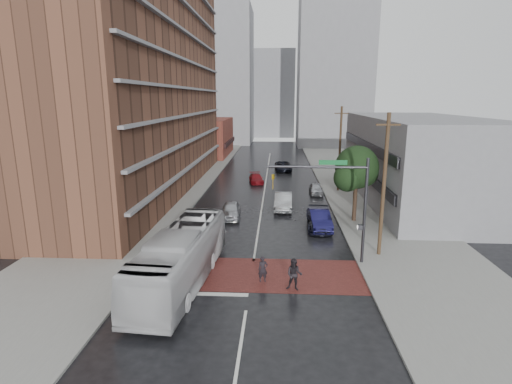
# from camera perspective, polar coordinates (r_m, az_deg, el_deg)

# --- Properties ---
(ground) EXTENTS (160.00, 160.00, 0.00)m
(ground) POSITION_cam_1_polar(r_m,az_deg,el_deg) (25.43, -0.71, -12.12)
(ground) COLOR black
(ground) RESTS_ON ground
(crosswalk) EXTENTS (14.00, 5.00, 0.02)m
(crosswalk) POSITION_cam_1_polar(r_m,az_deg,el_deg) (25.87, -0.64, -11.62)
(crosswalk) COLOR maroon
(crosswalk) RESTS_ON ground
(sidewalk_west) EXTENTS (9.00, 90.00, 0.15)m
(sidewalk_west) POSITION_cam_1_polar(r_m,az_deg,el_deg) (50.84, -11.82, 0.69)
(sidewalk_west) COLOR gray
(sidewalk_west) RESTS_ON ground
(sidewalk_east) EXTENTS (9.00, 90.00, 0.15)m
(sidewalk_east) POSITION_cam_1_polar(r_m,az_deg,el_deg) (50.12, 14.50, 0.37)
(sidewalk_east) COLOR gray
(sidewalk_east) RESTS_ON ground
(apartment_block) EXTENTS (10.00, 44.00, 28.00)m
(apartment_block) POSITION_cam_1_polar(r_m,az_deg,el_deg) (49.53, -15.83, 16.38)
(apartment_block) COLOR brown
(apartment_block) RESTS_ON ground
(storefront_west) EXTENTS (8.00, 16.00, 7.00)m
(storefront_west) POSITION_cam_1_polar(r_m,az_deg,el_deg) (78.46, -6.88, 7.77)
(storefront_west) COLOR brown
(storefront_west) RESTS_ON ground
(building_east) EXTENTS (11.00, 26.00, 9.00)m
(building_east) POSITION_cam_1_polar(r_m,az_deg,el_deg) (45.89, 22.17, 4.27)
(building_east) COLOR gray
(building_east) RESTS_ON ground
(distant_tower_west) EXTENTS (18.00, 16.00, 32.00)m
(distant_tower_west) POSITION_cam_1_polar(r_m,az_deg,el_deg) (102.24, -5.83, 16.07)
(distant_tower_west) COLOR gray
(distant_tower_west) RESTS_ON ground
(distant_tower_east) EXTENTS (16.00, 14.00, 36.00)m
(distant_tower_east) POSITION_cam_1_polar(r_m,az_deg,el_deg) (95.99, 11.10, 17.28)
(distant_tower_east) COLOR gray
(distant_tower_east) RESTS_ON ground
(distant_tower_center) EXTENTS (12.00, 10.00, 24.00)m
(distant_tower_center) POSITION_cam_1_polar(r_m,az_deg,el_deg) (117.93, 2.47, 13.80)
(distant_tower_center) COLOR gray
(distant_tower_center) RESTS_ON ground
(street_tree) EXTENTS (4.20, 4.10, 6.90)m
(street_tree) POSITION_cam_1_polar(r_m,az_deg,el_deg) (36.16, 14.20, 3.04)
(street_tree) COLOR #332319
(street_tree) RESTS_ON ground
(signal_mast) EXTENTS (6.50, 0.30, 7.20)m
(signal_mast) POSITION_cam_1_polar(r_m,az_deg,el_deg) (26.50, 12.35, -0.50)
(signal_mast) COLOR #2D2D33
(signal_mast) RESTS_ON ground
(utility_pole_near) EXTENTS (1.60, 0.26, 10.00)m
(utility_pole_near) POSITION_cam_1_polar(r_m,az_deg,el_deg) (28.46, 17.80, 0.94)
(utility_pole_near) COLOR #473321
(utility_pole_near) RESTS_ON ground
(utility_pole_far) EXTENTS (1.60, 0.26, 10.00)m
(utility_pole_far) POSITION_cam_1_polar(r_m,az_deg,el_deg) (47.82, 11.89, 6.07)
(utility_pole_far) COLOR #473321
(utility_pole_far) RESTS_ON ground
(transit_bus) EXTENTS (3.74, 12.19, 3.34)m
(transit_bus) POSITION_cam_1_polar(r_m,az_deg,el_deg) (24.45, -10.65, -9.15)
(transit_bus) COLOR silver
(transit_bus) RESTS_ON ground
(pedestrian_a) EXTENTS (0.67, 0.52, 1.62)m
(pedestrian_a) POSITION_cam_1_polar(r_m,az_deg,el_deg) (24.57, 0.99, -10.98)
(pedestrian_a) COLOR black
(pedestrian_a) RESTS_ON ground
(pedestrian_b) EXTENTS (1.06, 0.89, 1.92)m
(pedestrian_b) POSITION_cam_1_polar(r_m,az_deg,el_deg) (23.64, 5.49, -11.67)
(pedestrian_b) COLOR black
(pedestrian_b) RESTS_ON ground
(car_travel_a) EXTENTS (1.94, 4.36, 1.46)m
(car_travel_a) POSITION_cam_1_polar(r_m,az_deg,el_deg) (37.23, -3.63, -2.62)
(car_travel_a) COLOR #A7A9AF
(car_travel_a) RESTS_ON ground
(car_travel_b) EXTENTS (1.87, 4.98, 1.63)m
(car_travel_b) POSITION_cam_1_polar(r_m,az_deg,el_deg) (40.09, 3.92, -1.34)
(car_travel_b) COLOR #B9BDC1
(car_travel_b) RESTS_ON ground
(car_travel_c) EXTENTS (2.31, 4.31, 1.19)m
(car_travel_c) POSITION_cam_1_polar(r_m,az_deg,el_deg) (52.44, 0.03, 1.94)
(car_travel_c) COLOR maroon
(car_travel_c) RESTS_ON ground
(suv_travel) EXTENTS (2.71, 5.30, 1.43)m
(suv_travel) POSITION_cam_1_polar(r_m,az_deg,el_deg) (61.45, 3.92, 3.70)
(suv_travel) COLOR black
(suv_travel) RESTS_ON ground
(car_parked_near) EXTENTS (1.92, 4.87, 1.58)m
(car_parked_near) POSITION_cam_1_polar(r_m,az_deg,el_deg) (34.63, 9.05, -3.88)
(car_parked_near) COLOR #13113E
(car_parked_near) RESTS_ON ground
(car_parked_mid) EXTENTS (2.31, 5.16, 1.47)m
(car_parked_mid) POSITION_cam_1_polar(r_m,az_deg,el_deg) (34.64, 9.05, -3.96)
(car_parked_mid) COLOR black
(car_parked_mid) RESTS_ON ground
(car_parked_far) EXTENTS (1.50, 3.69, 1.25)m
(car_parked_far) POSITION_cam_1_polar(r_m,az_deg,el_deg) (46.91, 8.58, 0.47)
(car_parked_far) COLOR #A8AAB0
(car_parked_far) RESTS_ON ground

